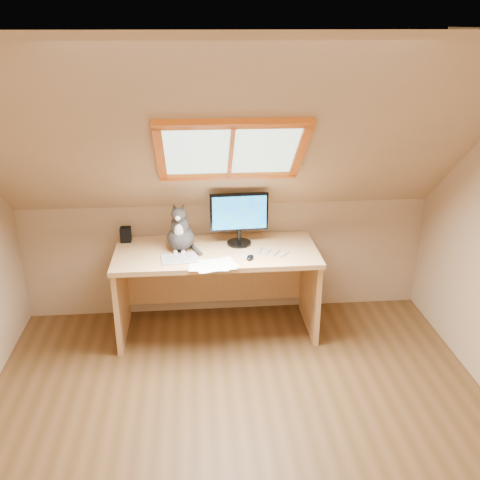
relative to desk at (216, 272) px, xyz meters
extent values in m
plane|color=brown|center=(0.10, -1.45, -0.52)|extent=(3.50, 3.50, 0.00)
cube|color=tan|center=(0.10, 0.30, -0.02)|extent=(3.50, 0.02, 1.00)
cube|color=silver|center=(0.10, -2.22, 1.88)|extent=(3.50, 1.95, 0.02)
cube|color=tan|center=(0.10, -0.47, 1.18)|extent=(3.50, 1.56, 1.41)
cube|color=#B2E0CC|center=(0.10, -0.40, 1.11)|extent=(0.90, 0.53, 0.48)
cube|color=#CD4D13|center=(0.10, -0.40, 1.11)|extent=(1.02, 0.64, 0.59)
cube|color=tan|center=(0.00, -0.07, 0.21)|extent=(1.62, 0.71, 0.04)
cube|color=tan|center=(-0.78, -0.07, -0.17)|extent=(0.04, 0.64, 0.70)
cube|color=tan|center=(0.78, -0.07, -0.17)|extent=(0.04, 0.64, 0.70)
cube|color=tan|center=(0.00, 0.26, -0.17)|extent=(1.52, 0.03, 0.49)
cylinder|color=black|center=(0.19, 0.04, 0.23)|extent=(0.20, 0.20, 0.02)
cylinder|color=black|center=(0.19, 0.04, 0.30)|extent=(0.03, 0.03, 0.11)
cube|color=black|center=(0.19, 0.04, 0.51)|extent=(0.47, 0.06, 0.31)
cube|color=#0038E0|center=(0.19, 0.01, 0.51)|extent=(0.43, 0.03, 0.27)
ellipsoid|color=#3A3633|center=(-0.28, -0.02, 0.32)|extent=(0.25, 0.29, 0.19)
ellipsoid|color=#3A3633|center=(-0.28, -0.03, 0.43)|extent=(0.16, 0.16, 0.20)
ellipsoid|color=silver|center=(-0.29, -0.09, 0.41)|extent=(0.07, 0.05, 0.12)
ellipsoid|color=#3A3633|center=(-0.29, -0.08, 0.54)|extent=(0.13, 0.11, 0.10)
sphere|color=silver|center=(-0.29, -0.12, 0.52)|extent=(0.04, 0.04, 0.04)
cone|color=#3A3633|center=(-0.32, -0.05, 0.59)|extent=(0.06, 0.06, 0.07)
cone|color=#3A3633|center=(-0.25, -0.06, 0.59)|extent=(0.06, 0.06, 0.07)
cube|color=black|center=(-0.74, 0.18, 0.29)|extent=(0.09, 0.09, 0.12)
cube|color=#B2B2B7|center=(-0.29, -0.23, 0.23)|extent=(0.29, 0.22, 0.01)
ellipsoid|color=black|center=(0.25, -0.27, 0.24)|extent=(0.08, 0.11, 0.03)
cube|color=white|center=(-0.09, -0.33, 0.23)|extent=(0.33, 0.27, 0.00)
cube|color=white|center=(-0.09, -0.33, 0.23)|extent=(0.32, 0.24, 0.00)
cube|color=white|center=(-0.09, -0.33, 0.23)|extent=(0.35, 0.30, 0.00)
camera|label=1|loc=(-0.16, -4.00, 1.92)|focal=40.00mm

